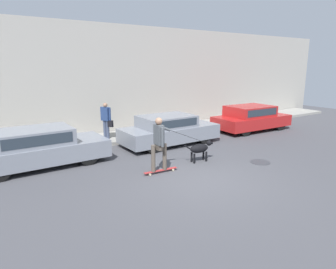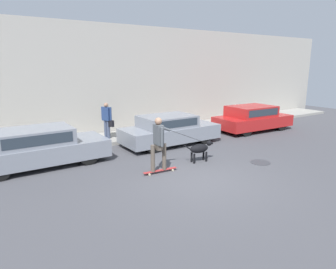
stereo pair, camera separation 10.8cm
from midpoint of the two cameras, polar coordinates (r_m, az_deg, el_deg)
name	(u,v)px [view 2 (the right image)]	position (r m, az deg, el deg)	size (l,w,h in m)	color
ground_plane	(200,180)	(8.95, 6.53, -8.53)	(36.00, 36.00, 0.00)	#47474C
back_wall	(105,81)	(14.58, -11.61, 10.04)	(32.00, 0.30, 5.15)	#ADA89E
sidewalk_curb	(118,137)	(13.84, -9.32, -0.50)	(30.00, 2.05, 0.15)	gray
parked_car_0	(39,148)	(10.73, -23.06, -2.31)	(4.31, 1.83, 1.28)	black
parked_car_1	(169,130)	(12.60, 0.53, 0.83)	(4.17, 1.75, 1.25)	black
parked_car_2	(252,118)	(15.92, 15.95, 2.99)	(4.08, 1.95, 1.27)	black
dog	(200,149)	(10.42, 6.41, -2.69)	(1.15, 0.39, 0.72)	black
skateboarder	(159,142)	(9.12, -1.40, -1.36)	(2.68, 0.53, 1.75)	beige
pedestrian_with_bag	(107,119)	(13.21, -11.32, 2.92)	(0.38, 0.63, 1.56)	#3D4760
manhole_cover	(260,162)	(10.87, 17.46, -5.10)	(0.67, 0.67, 0.01)	#38383D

